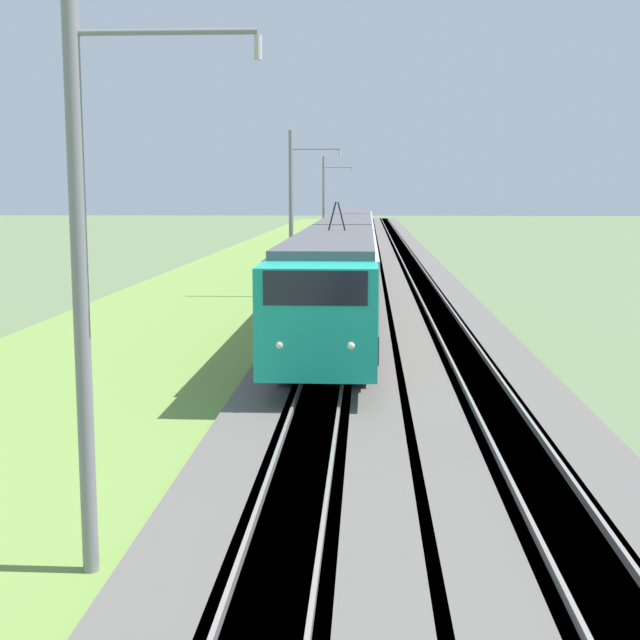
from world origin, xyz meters
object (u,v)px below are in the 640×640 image
object	(u,v)px
catenary_mast_near	(84,274)
catenary_mast_mid	(292,213)
catenary_mast_far	(324,204)
passenger_train	(347,245)

from	to	relation	value
catenary_mast_near	catenary_mast_mid	size ratio (longest dim) A/B	0.99
catenary_mast_mid	catenary_mast_near	bearing A→B (deg)	-180.00
catenary_mast_far	catenary_mast_mid	bearing A→B (deg)	180.00
catenary_mast_mid	catenary_mast_far	world-z (taller)	catenary_mast_mid
passenger_train	catenary_mast_mid	distance (m)	7.54
catenary_mast_mid	passenger_train	bearing A→B (deg)	-20.72
catenary_mast_near	catenary_mast_mid	world-z (taller)	catenary_mast_mid
passenger_train	catenary_mast_near	size ratio (longest dim) A/B	7.49
catenary_mast_near	catenary_mast_mid	bearing A→B (deg)	0.00
passenger_train	catenary_mast_far	world-z (taller)	catenary_mast_far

